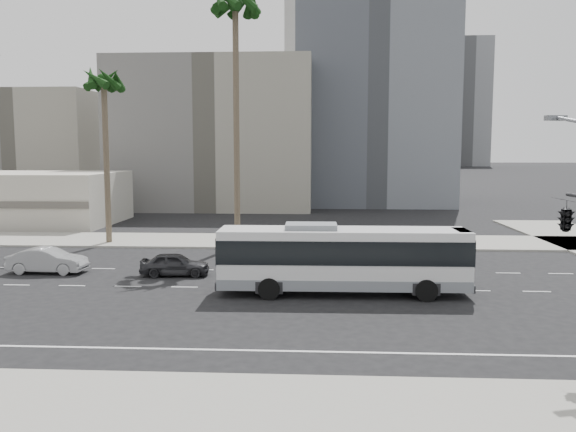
# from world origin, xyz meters

# --- Properties ---
(ground) EXTENTS (700.00, 700.00, 0.00)m
(ground) POSITION_xyz_m (0.00, 0.00, 0.00)
(ground) COLOR black
(ground) RESTS_ON ground
(sidewalk_north) EXTENTS (120.00, 7.00, 0.15)m
(sidewalk_north) POSITION_xyz_m (0.00, 15.50, 0.07)
(sidewalk_north) COLOR gray
(sidewalk_north) RESTS_ON ground
(sidewalk_south) EXTENTS (120.00, 7.00, 0.15)m
(sidewalk_south) POSITION_xyz_m (0.00, -15.50, 0.07)
(sidewalk_south) COLOR gray
(sidewalk_south) RESTS_ON ground
(commercial_low) EXTENTS (22.00, 12.16, 5.00)m
(commercial_low) POSITION_xyz_m (-30.00, 25.99, 2.50)
(commercial_low) COLOR beige
(commercial_low) RESTS_ON ground
(midrise_beige_west) EXTENTS (24.00, 18.00, 18.00)m
(midrise_beige_west) POSITION_xyz_m (-12.00, 45.00, 9.00)
(midrise_beige_west) COLOR slate
(midrise_beige_west) RESTS_ON ground
(midrise_gray_center) EXTENTS (20.00, 20.00, 26.00)m
(midrise_gray_center) POSITION_xyz_m (8.00, 52.00, 13.00)
(midrise_gray_center) COLOR #4F545C
(midrise_gray_center) RESTS_ON ground
(midrise_beige_far) EXTENTS (18.00, 16.00, 15.00)m
(midrise_beige_far) POSITION_xyz_m (-38.00, 50.00, 7.50)
(midrise_beige_far) COLOR slate
(midrise_beige_far) RESTS_ON ground
(civic_tower) EXTENTS (42.00, 42.00, 129.00)m
(civic_tower) POSITION_xyz_m (-2.00, 250.00, 38.83)
(civic_tower) COLOR beige
(civic_tower) RESTS_ON ground
(highrise_right) EXTENTS (26.00, 26.00, 70.00)m
(highrise_right) POSITION_xyz_m (45.00, 230.00, 35.00)
(highrise_right) COLOR slate
(highrise_right) RESTS_ON ground
(highrise_far) EXTENTS (22.00, 22.00, 60.00)m
(highrise_far) POSITION_xyz_m (70.00, 260.00, 30.00)
(highrise_far) COLOR slate
(highrise_far) RESTS_ON ground
(city_bus) EXTENTS (12.25, 3.00, 3.51)m
(city_bus) POSITION_xyz_m (2.18, -0.94, 1.85)
(city_bus) COLOR silver
(city_bus) RESTS_ON ground
(car_a) EXTENTS (1.82, 3.99, 1.33)m
(car_a) POSITION_xyz_m (-7.19, 2.83, 0.66)
(car_a) COLOR #2C2C2F
(car_a) RESTS_ON ground
(car_b) EXTENTS (1.66, 4.50, 1.47)m
(car_b) POSITION_xyz_m (-14.79, 3.17, 0.73)
(car_b) COLOR #98999B
(car_b) RESTS_ON ground
(traffic_signal) EXTENTS (2.64, 3.47, 5.76)m
(traffic_signal) POSITION_xyz_m (9.07, -10.42, 4.81)
(traffic_signal) COLOR #262628
(traffic_signal) RESTS_ON ground
(palm_near) EXTENTS (5.62, 5.62, 18.90)m
(palm_near) POSITION_xyz_m (-5.08, 13.30, 17.12)
(palm_near) COLOR brown
(palm_near) RESTS_ON ground
(palm_mid) EXTENTS (4.31, 4.31, 13.36)m
(palm_mid) POSITION_xyz_m (-15.07, 13.90, 12.02)
(palm_mid) COLOR brown
(palm_mid) RESTS_ON ground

